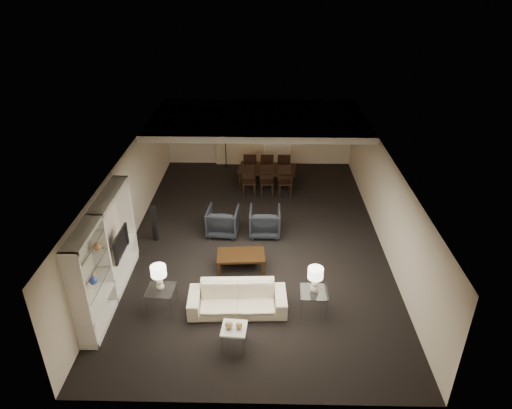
{
  "coord_description": "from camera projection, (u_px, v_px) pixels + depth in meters",
  "views": [
    {
      "loc": [
        0.23,
        -11.0,
        6.98
      ],
      "look_at": [
        0.0,
        0.0,
        1.1
      ],
      "focal_mm": 32.0,
      "sensor_mm": 36.0,
      "label": 1
    }
  ],
  "objects": [
    {
      "name": "ceiling",
      "position": [
        256.0,
        157.0,
        11.82
      ],
      "size": [
        7.0,
        11.0,
        0.02
      ],
      "primitive_type": "cube",
      "color": "silver",
      "rests_on": "ground"
    },
    {
      "name": "sofa",
      "position": [
        237.0,
        299.0,
        10.19
      ],
      "size": [
        2.22,
        0.95,
        0.64
      ],
      "primitive_type": "imported",
      "rotation": [
        0.0,
        0.0,
        0.04
      ],
      "color": "beige",
      "rests_on": "floor"
    },
    {
      "name": "dining_table",
      "position": [
        267.0,
        178.0,
        15.82
      ],
      "size": [
        2.06,
        1.29,
        0.69
      ],
      "primitive_type": "imported",
      "rotation": [
        0.0,
        0.0,
        -0.11
      ],
      "color": "black",
      "rests_on": "floor"
    },
    {
      "name": "armchair_right",
      "position": [
        265.0,
        221.0,
        13.04
      ],
      "size": [
        0.88,
        0.9,
        0.81
      ],
      "primitive_type": "imported",
      "rotation": [
        0.0,
        0.0,
        3.13
      ],
      "color": "black",
      "rests_on": "floor"
    },
    {
      "name": "gold_gourd_a",
      "position": [
        229.0,
        325.0,
        9.09
      ],
      "size": [
        0.16,
        0.16,
        0.16
      ],
      "primitive_type": "sphere",
      "color": "tan",
      "rests_on": "marble_table"
    },
    {
      "name": "floor_lamp",
      "position": [
        226.0,
        146.0,
        17.23
      ],
      "size": [
        0.25,
        0.25,
        1.6
      ],
      "primitive_type": null,
      "rotation": [
        0.0,
        0.0,
        0.1
      ],
      "color": "black",
      "rests_on": "floor"
    },
    {
      "name": "gold_gourd_b",
      "position": [
        239.0,
        325.0,
        9.1
      ],
      "size": [
        0.14,
        0.14,
        0.14
      ],
      "primitive_type": "sphere",
      "color": "tan",
      "rests_on": "marble_table"
    },
    {
      "name": "floor",
      "position": [
        256.0,
        238.0,
        13.0
      ],
      "size": [
        11.0,
        11.0,
        0.0
      ],
      "primitive_type": "plane",
      "color": "black",
      "rests_on": "ground"
    },
    {
      "name": "pendant_light",
      "position": [
        267.0,
        133.0,
        15.17
      ],
      "size": [
        0.52,
        0.52,
        0.24
      ],
      "primitive_type": "cylinder",
      "color": "#D8591E",
      "rests_on": "ceiling_soffit"
    },
    {
      "name": "chair_fm",
      "position": [
        267.0,
        166.0,
        16.31
      ],
      "size": [
        0.48,
        0.48,
        1.02
      ],
      "primitive_type": null,
      "rotation": [
        0.0,
        0.0,
        3.15
      ],
      "color": "black",
      "rests_on": "floor"
    },
    {
      "name": "table_lamp_left",
      "position": [
        159.0,
        278.0,
        9.96
      ],
      "size": [
        0.37,
        0.37,
        0.62
      ],
      "primitive_type": null,
      "rotation": [
        0.0,
        0.0,
        0.08
      ],
      "color": "beige",
      "rests_on": "side_table_left"
    },
    {
      "name": "door",
      "position": [
        277.0,
        138.0,
        17.31
      ],
      "size": [
        0.9,
        0.05,
        2.1
      ],
      "primitive_type": "cube",
      "color": "silver",
      "rests_on": "wall_back"
    },
    {
      "name": "painting",
      "position": [
        315.0,
        126.0,
        17.04
      ],
      "size": [
        0.95,
        0.04,
        0.65
      ],
      "primitive_type": "cube",
      "color": "#142D38",
      "rests_on": "wall_back"
    },
    {
      "name": "vase_amber",
      "position": [
        97.0,
        246.0,
        9.68
      ],
      "size": [
        0.16,
        0.16,
        0.17
      ],
      "primitive_type": "imported",
      "color": "#AF6D3A",
      "rests_on": "media_unit"
    },
    {
      "name": "armchair_left",
      "position": [
        223.0,
        221.0,
        13.06
      ],
      "size": [
        0.94,
        0.96,
        0.81
      ],
      "primitive_type": "imported",
      "rotation": [
        0.0,
        0.0,
        3.06
      ],
      "color": "black",
      "rests_on": "floor"
    },
    {
      "name": "table_lamp_right",
      "position": [
        315.0,
        280.0,
        9.89
      ],
      "size": [
        0.37,
        0.37,
        0.62
      ],
      "primitive_type": null,
      "rotation": [
        0.0,
        0.0,
        -0.1
      ],
      "color": "white",
      "rests_on": "side_table_right"
    },
    {
      "name": "chair_nm",
      "position": [
        267.0,
        181.0,
        15.17
      ],
      "size": [
        0.51,
        0.51,
        1.02
      ],
      "primitive_type": null,
      "rotation": [
        0.0,
        0.0,
        0.07
      ],
      "color": "black",
      "rests_on": "floor"
    },
    {
      "name": "wall_back",
      "position": [
        259.0,
        133.0,
        17.26
      ],
      "size": [
        7.0,
        0.02,
        2.5
      ],
      "primitive_type": "cube",
      "color": "beige",
      "rests_on": "ground"
    },
    {
      "name": "chair_fl",
      "position": [
        250.0,
        166.0,
        16.33
      ],
      "size": [
        0.48,
        0.48,
        1.02
      ],
      "primitive_type": null,
      "rotation": [
        0.0,
        0.0,
        3.15
      ],
      "color": "black",
      "rests_on": "floor"
    },
    {
      "name": "wall_front",
      "position": [
        249.0,
        353.0,
        7.56
      ],
      "size": [
        7.0,
        0.02,
        2.5
      ],
      "primitive_type": "cube",
      "color": "beige",
      "rests_on": "ground"
    },
    {
      "name": "vase_blue",
      "position": [
        93.0,
        280.0,
        9.45
      ],
      "size": [
        0.18,
        0.18,
        0.19
      ],
      "primitive_type": "imported",
      "color": "#283DB0",
      "rests_on": "media_unit"
    },
    {
      "name": "floor_speaker",
      "position": [
        154.0,
        223.0,
        12.68
      ],
      "size": [
        0.15,
        0.15,
        1.1
      ],
      "primitive_type": "cube",
      "rotation": [
        0.0,
        0.0,
        -0.32
      ],
      "color": "black",
      "rests_on": "floor"
    },
    {
      "name": "side_table_right",
      "position": [
        313.0,
        301.0,
        10.17
      ],
      "size": [
        0.62,
        0.62,
        0.56
      ],
      "primitive_type": null,
      "rotation": [
        0.0,
        0.0,
        -0.03
      ],
      "color": "silver",
      "rests_on": "floor"
    },
    {
      "name": "wall_left",
      "position": [
        128.0,
        198.0,
        12.47
      ],
      "size": [
        0.02,
        11.0,
        2.5
      ],
      "primitive_type": "cube",
      "color": "beige",
      "rests_on": "ground"
    },
    {
      "name": "chair_nr",
      "position": [
        285.0,
        182.0,
        15.16
      ],
      "size": [
        0.52,
        0.52,
        1.02
      ],
      "primitive_type": null,
      "rotation": [
        0.0,
        0.0,
        0.11
      ],
      "color": "black",
      "rests_on": "floor"
    },
    {
      "name": "marble_table",
      "position": [
        234.0,
        337.0,
        9.25
      ],
      "size": [
        0.54,
        0.54,
        0.5
      ],
      "primitive_type": null,
      "rotation": [
        0.0,
        0.0,
        -0.08
      ],
      "color": "silver",
      "rests_on": "floor"
    },
    {
      "name": "ceiling_soffit",
      "position": [
        258.0,
        119.0,
        14.95
      ],
      "size": [
        7.0,
        4.0,
        0.2
      ],
      "primitive_type": "cube",
      "color": "silver",
      "rests_on": "ceiling"
    },
    {
      "name": "television",
      "position": [
        117.0,
        244.0,
        10.86
      ],
      "size": [
        1.02,
        0.13,
        0.59
      ],
      "primitive_type": "imported",
      "rotation": [
        0.0,
        0.0,
        1.57
      ],
      "color": "black",
      "rests_on": "media_unit"
    },
    {
      "name": "chair_nl",
      "position": [
        249.0,
        181.0,
        15.18
      ],
      "size": [
        0.52,
        0.52,
        1.02
      ],
      "primitive_type": null,
      "rotation": [
        0.0,
        0.0,
        0.11
      ],
      "color": "black",
      "rests_on": "floor"
    },
    {
      "name": "side_table_left",
      "position": [
        162.0,
        299.0,
        10.24
      ],
      "size": [
        0.63,
        0.63,
        0.56
      ],
      "primitive_type": null,
      "rotation": [
        0.0,
        0.0,
        -0.06
      ],
      "color": "silver",
      "rests_on": "floor"
    },
    {
      "name": "wall_right",
      "position": [
        385.0,
        201.0,
        12.34
      ],
      "size": [
        0.02,
        11.0,
        2.5
      ],
      "primitive_type": "cube",
      "color": "beige",
      "rests_on": "ground"
    },
    {
      "name": "media_unit",
      "position": [
        106.0,
        255.0,
        10.21
      ],
      "size": [
        0.38,
        3.4,
        2.35
      ],
      "primitive_type": null,
      "color": "white",
      "rests_on": "wall_left"
    },
    {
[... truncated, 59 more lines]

